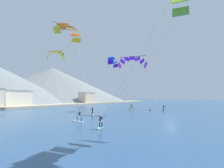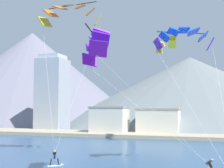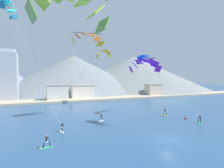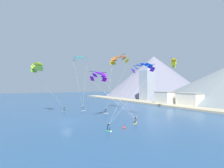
% 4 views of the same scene
% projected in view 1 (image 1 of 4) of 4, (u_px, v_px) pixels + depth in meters
% --- Properties ---
extents(ground_plane, '(400.00, 400.00, 0.00)m').
position_uv_depth(ground_plane, '(170.00, 117.00, 32.63)').
color(ground_plane, navy).
extents(kitesurfer_near_lead, '(0.63, 1.77, 1.64)m').
position_uv_depth(kitesurfer_near_lead, '(78.00, 119.00, 26.30)').
color(kitesurfer_near_lead, white).
rests_on(kitesurfer_near_lead, ground).
extents(kitesurfer_near_trail, '(1.78, 0.89, 1.71)m').
position_uv_depth(kitesurfer_near_trail, '(100.00, 125.00, 20.47)').
color(kitesurfer_near_trail, '#33B266').
rests_on(kitesurfer_near_trail, ground).
extents(kitesurfer_mid_center, '(1.22, 1.70, 1.79)m').
position_uv_depth(kitesurfer_mid_center, '(131.00, 108.00, 48.42)').
color(kitesurfer_mid_center, yellow).
rests_on(kitesurfer_mid_center, ground).
extents(kitesurfer_far_left, '(1.78, 0.75, 1.70)m').
position_uv_depth(kitesurfer_far_left, '(164.00, 109.00, 45.50)').
color(kitesurfer_far_left, '#33B266').
rests_on(kitesurfer_far_left, ground).
extents(kitesurfer_far_right, '(1.70, 1.23, 1.76)m').
position_uv_depth(kitesurfer_far_right, '(93.00, 112.00, 35.95)').
color(kitesurfer_far_right, white).
rests_on(kitesurfer_far_right, ground).
extents(parafoil_kite_mid_center, '(11.09, 7.82, 11.34)m').
position_uv_depth(parafoil_kite_mid_center, '(132.00, 61.00, 39.17)').
color(parafoil_kite_mid_center, purple).
extents(parafoil_kite_far_left, '(7.40, 15.04, 13.56)m').
position_uv_depth(parafoil_kite_far_left, '(113.00, 61.00, 49.92)').
color(parafoil_kite_far_left, '#4513BB').
extents(parafoil_kite_far_right, '(8.37, 7.96, 18.55)m').
position_uv_depth(parafoil_kite_far_right, '(69.00, 31.00, 39.39)').
color(parafoil_kite_far_right, gold).
extents(parafoil_kite_distant_high_outer, '(4.11, 5.61, 2.84)m').
position_uv_depth(parafoil_kite_distant_high_outer, '(56.00, 54.00, 57.13)').
color(parafoil_kite_distant_high_outer, '#9CA820').
extents(race_marker_buoy, '(0.56, 0.56, 1.02)m').
position_uv_depth(race_marker_buoy, '(150.00, 110.00, 47.40)').
color(race_marker_buoy, red).
rests_on(race_marker_buoy, ground).
extents(shoreline_strip, '(180.00, 10.00, 0.70)m').
position_uv_depth(shoreline_strip, '(23.00, 107.00, 59.23)').
color(shoreline_strip, tan).
rests_on(shoreline_strip, ground).
extents(shore_building_harbour_front, '(9.47, 7.28, 5.98)m').
position_uv_depth(shore_building_harbour_front, '(15.00, 99.00, 61.72)').
color(shore_building_harbour_front, silver).
rests_on(shore_building_harbour_front, ground).
extents(shore_building_promenade_mid, '(7.70, 5.21, 5.82)m').
position_uv_depth(shore_building_promenade_mid, '(87.00, 98.00, 89.79)').
color(shore_building_promenade_mid, beige).
rests_on(shore_building_promenade_mid, ground).
extents(mountain_peak_east_shoulder, '(83.21, 83.21, 24.94)m').
position_uv_depth(mountain_peak_east_shoulder, '(60.00, 86.00, 146.24)').
color(mountain_peak_east_shoulder, slate).
rests_on(mountain_peak_east_shoulder, ground).
extents(mountain_peak_far_spur, '(110.87, 110.87, 25.41)m').
position_uv_depth(mountain_peak_far_spur, '(52.00, 85.00, 130.66)').
color(mountain_peak_far_spur, slate).
rests_on(mountain_peak_far_spur, ground).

